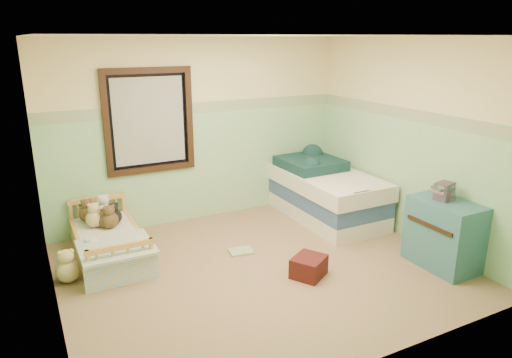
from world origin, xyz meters
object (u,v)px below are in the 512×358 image
toddler_bed_frame (110,250)px  twin_bed_frame (324,209)px  plush_floor_tan (68,271)px  floor_book (241,251)px  dresser (444,234)px  plush_floor_cream (94,258)px  red_pillow (309,267)px

toddler_bed_frame → twin_bed_frame: twin_bed_frame is taller
plush_floor_tan → floor_book: 1.94m
floor_book → dresser: bearing=-27.4°
toddler_bed_frame → plush_floor_cream: (-0.20, -0.18, 0.03)m
plush_floor_tan → twin_bed_frame: (3.50, 0.32, -0.01)m
dresser → floor_book: dresser is taller
plush_floor_cream → twin_bed_frame: plush_floor_cream is taller
dresser → twin_bed_frame: bearing=99.1°
red_pillow → floor_book: red_pillow is taller
twin_bed_frame → dresser: bearing=-80.9°
plush_floor_tan → dresser: dresser is taller
twin_bed_frame → plush_floor_cream: bearing=-177.7°
plush_floor_cream → dresser: bearing=-26.4°
plush_floor_tan → dresser: size_ratio=0.32×
toddler_bed_frame → plush_floor_cream: bearing=-137.9°
twin_bed_frame → red_pillow: same height
plush_floor_cream → floor_book: plush_floor_cream is taller
twin_bed_frame → plush_floor_tan: bearing=-174.8°
twin_bed_frame → floor_book: size_ratio=6.69×
red_pillow → plush_floor_cream: bearing=148.3°
toddler_bed_frame → red_pillow: red_pillow is taller
plush_floor_cream → plush_floor_tan: bearing=-147.1°
dresser → toddler_bed_frame: bearing=149.8°
plush_floor_tan → red_pillow: bearing=-24.5°
plush_floor_cream → twin_bed_frame: bearing=2.3°
toddler_bed_frame → floor_book: bearing=-22.2°
plush_floor_tan → red_pillow: size_ratio=0.70×
toddler_bed_frame → dresser: (3.30, -1.92, 0.29)m
toddler_bed_frame → dresser: bearing=-30.2°
plush_floor_tan → floor_book: plush_floor_tan is taller
toddler_bed_frame → twin_bed_frame: 3.00m
red_pillow → dresser: bearing=-18.1°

